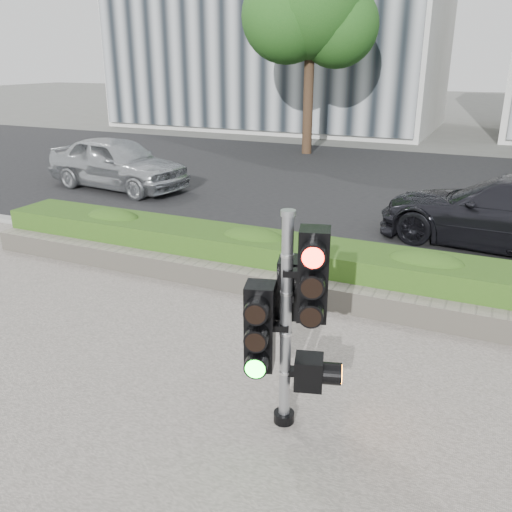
# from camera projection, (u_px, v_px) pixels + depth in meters

# --- Properties ---
(ground) EXTENTS (120.00, 120.00, 0.00)m
(ground) POSITION_uv_depth(u_px,v_px,m) (255.00, 368.00, 6.31)
(ground) COLOR #51514C
(ground) RESTS_ON ground
(road) EXTENTS (60.00, 13.00, 0.02)m
(road) POSITION_uv_depth(u_px,v_px,m) (407.00, 189.00, 14.85)
(road) COLOR black
(road) RESTS_ON ground
(curb) EXTENTS (60.00, 0.25, 0.12)m
(curb) POSITION_uv_depth(u_px,v_px,m) (334.00, 272.00, 8.98)
(curb) COLOR gray
(curb) RESTS_ON ground
(stone_wall) EXTENTS (12.00, 0.32, 0.34)m
(stone_wall) POSITION_uv_depth(u_px,v_px,m) (309.00, 292.00, 7.86)
(stone_wall) COLOR gray
(stone_wall) RESTS_ON sidewalk
(hedge) EXTENTS (12.00, 1.00, 0.68)m
(hedge) POSITION_uv_depth(u_px,v_px,m) (324.00, 267.00, 8.36)
(hedge) COLOR #518127
(hedge) RESTS_ON sidewalk
(tree_left) EXTENTS (4.61, 4.03, 7.34)m
(tree_left) POSITION_uv_depth(u_px,v_px,m) (311.00, 8.00, 18.77)
(tree_left) COLOR black
(tree_left) RESTS_ON ground
(traffic_signal) EXTENTS (0.78, 0.66, 2.15)m
(traffic_signal) POSITION_uv_depth(u_px,v_px,m) (290.00, 311.00, 4.96)
(traffic_signal) COLOR black
(traffic_signal) RESTS_ON sidewalk
(car_silver) EXTENTS (4.33, 2.20, 1.41)m
(car_silver) POSITION_uv_depth(u_px,v_px,m) (117.00, 163.00, 14.69)
(car_silver) COLOR #ABAEB2
(car_silver) RESTS_ON road
(car_dark) EXTENTS (4.97, 2.64, 1.37)m
(car_dark) POSITION_uv_depth(u_px,v_px,m) (509.00, 212.00, 10.05)
(car_dark) COLOR black
(car_dark) RESTS_ON road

